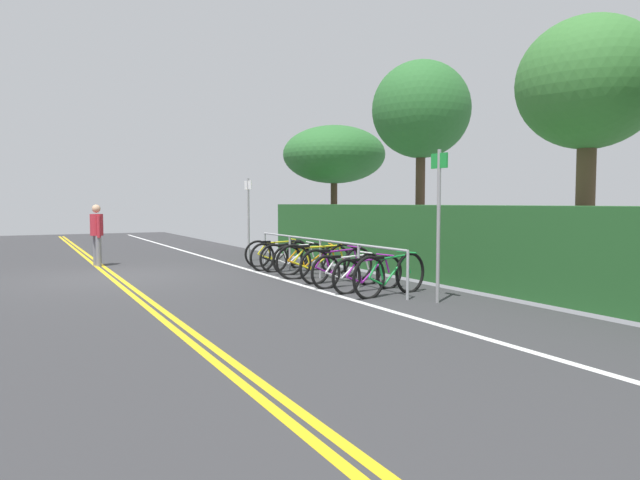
# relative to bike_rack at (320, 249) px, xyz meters

# --- Properties ---
(ground_plane) EXTENTS (37.69, 10.57, 0.05)m
(ground_plane) POSITION_rel_bike_rack_xyz_m (-2.23, -3.90, -0.65)
(ground_plane) COLOR #353538
(centre_line_yellow_inner) EXTENTS (33.92, 0.10, 0.00)m
(centre_line_yellow_inner) POSITION_rel_bike_rack_xyz_m (-2.23, -3.98, -0.63)
(centre_line_yellow_inner) COLOR gold
(centre_line_yellow_inner) RESTS_ON ground_plane
(centre_line_yellow_outer) EXTENTS (33.92, 0.10, 0.00)m
(centre_line_yellow_outer) POSITION_rel_bike_rack_xyz_m (-2.23, -3.82, -0.63)
(centre_line_yellow_outer) COLOR gold
(centre_line_yellow_outer) RESTS_ON ground_plane
(bike_lane_stripe_white) EXTENTS (33.92, 0.12, 0.00)m
(bike_lane_stripe_white) POSITION_rel_bike_rack_xyz_m (-2.23, -0.82, -0.63)
(bike_lane_stripe_white) COLOR white
(bike_lane_stripe_white) RESTS_ON ground_plane
(bike_rack) EXTENTS (6.28, 0.05, 0.84)m
(bike_rack) POSITION_rel_bike_rack_xyz_m (0.00, 0.00, 0.00)
(bike_rack) COLOR #9EA0A5
(bike_rack) RESTS_ON ground_plane
(bicycle_0) EXTENTS (0.46, 1.72, 0.72)m
(bicycle_0) POSITION_rel_bike_rack_xyz_m (-2.63, 0.14, -0.30)
(bicycle_0) COLOR black
(bicycle_0) RESTS_ON ground_plane
(bicycle_1) EXTENTS (0.49, 1.73, 0.71)m
(bicycle_1) POSITION_rel_bike_rack_xyz_m (-1.90, -0.08, -0.30)
(bicycle_1) COLOR black
(bicycle_1) RESTS_ON ground_plane
(bicycle_2) EXTENTS (0.46, 1.70, 0.71)m
(bicycle_2) POSITION_rel_bike_rack_xyz_m (-1.37, 0.02, -0.30)
(bicycle_2) COLOR black
(bicycle_2) RESTS_ON ground_plane
(bicycle_3) EXTENTS (0.64, 1.72, 0.72)m
(bicycle_3) POSITION_rel_bike_rack_xyz_m (-0.64, 0.12, -0.29)
(bicycle_3) COLOR black
(bicycle_3) RESTS_ON ground_plane
(bicycle_4) EXTENTS (0.60, 1.83, 0.79)m
(bicycle_4) POSITION_rel_bike_rack_xyz_m (0.04, -0.06, -0.26)
(bicycle_4) COLOR black
(bicycle_4) RESTS_ON ground_plane
(bicycle_5) EXTENTS (0.46, 1.77, 0.75)m
(bicycle_5) POSITION_rel_bike_rack_xyz_m (0.71, 0.01, -0.28)
(bicycle_5) COLOR black
(bicycle_5) RESTS_ON ground_plane
(bicycle_6) EXTENTS (0.46, 1.68, 0.68)m
(bicycle_6) POSITION_rel_bike_rack_xyz_m (1.35, -0.12, -0.31)
(bicycle_6) COLOR black
(bicycle_6) RESTS_ON ground_plane
(bicycle_7) EXTENTS (0.47, 1.69, 0.68)m
(bicycle_7) POSITION_rel_bike_rack_xyz_m (2.02, -0.07, -0.31)
(bicycle_7) COLOR black
(bicycle_7) RESTS_ON ground_plane
(bicycle_8) EXTENTS (0.53, 1.76, 0.77)m
(bicycle_8) POSITION_rel_bike_rack_xyz_m (2.60, 0.01, -0.27)
(bicycle_8) COLOR black
(bicycle_8) RESTS_ON ground_plane
(pedestrian) EXTENTS (0.49, 0.32, 1.57)m
(pedestrian) POSITION_rel_bike_rack_xyz_m (-4.76, -3.93, 0.26)
(pedestrian) COLOR slate
(pedestrian) RESTS_ON ground_plane
(sign_post_near) EXTENTS (0.36, 0.08, 2.28)m
(sign_post_near) POSITION_rel_bike_rack_xyz_m (-4.10, -0.08, 0.74)
(sign_post_near) COLOR gray
(sign_post_near) RESTS_ON ground_plane
(sign_post_far) EXTENTS (0.36, 0.06, 2.46)m
(sign_post_far) POSITION_rel_bike_rack_xyz_m (3.57, 0.26, 0.84)
(sign_post_far) COLOR gray
(sign_post_far) RESTS_ON ground_plane
(hedge_backdrop) EXTENTS (15.23, 1.27, 1.56)m
(hedge_backdrop) POSITION_rel_bike_rack_xyz_m (1.50, 2.32, 0.15)
(hedge_backdrop) COLOR #235626
(hedge_backdrop) RESTS_ON ground_plane
(tree_near_left) EXTENTS (3.30, 3.30, 4.09)m
(tree_near_left) POSITION_rel_bike_rack_xyz_m (-5.49, 3.39, 2.52)
(tree_near_left) COLOR #473323
(tree_near_left) RESTS_ON ground_plane
(tree_mid) EXTENTS (2.62, 2.62, 5.38)m
(tree_mid) POSITION_rel_bike_rack_xyz_m (-1.64, 3.90, 3.44)
(tree_mid) COLOR #473323
(tree_mid) RESTS_ON ground_plane
(tree_far_right) EXTENTS (2.60, 2.60, 5.01)m
(tree_far_right) POSITION_rel_bike_rack_xyz_m (3.65, 3.65, 3.13)
(tree_far_right) COLOR brown
(tree_far_right) RESTS_ON ground_plane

